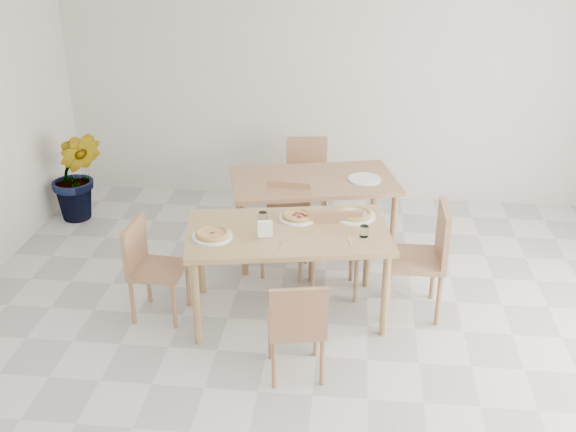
# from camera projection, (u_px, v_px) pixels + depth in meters

# --- Properties ---
(main_table) EXTENTS (1.69, 1.15, 0.75)m
(main_table) POSITION_uv_depth(u_px,v_px,m) (288.00, 239.00, 5.25)
(main_table) COLOR tan
(main_table) RESTS_ON ground
(chair_south) EXTENTS (0.46, 0.46, 0.79)m
(chair_south) POSITION_uv_depth(u_px,v_px,m) (297.00, 323.00, 4.58)
(chair_south) COLOR #A37751
(chair_south) RESTS_ON ground
(chair_north) EXTENTS (0.43, 0.43, 0.81)m
(chair_north) POSITION_uv_depth(u_px,v_px,m) (286.00, 221.00, 6.04)
(chair_north) COLOR #A37751
(chair_north) RESTS_ON ground
(chair_west) EXTENTS (0.43, 0.43, 0.82)m
(chair_west) POSITION_uv_depth(u_px,v_px,m) (149.00, 262.00, 5.33)
(chair_west) COLOR #A37751
(chair_west) RESTS_ON ground
(chair_east) EXTENTS (0.47, 0.47, 0.93)m
(chair_east) POSITION_uv_depth(u_px,v_px,m) (426.00, 252.00, 5.34)
(chair_east) COLOR #A37751
(chair_east) RESTS_ON ground
(plate_margherita) EXTENTS (0.31, 0.31, 0.02)m
(plate_margherita) POSITION_uv_depth(u_px,v_px,m) (212.00, 236.00, 5.10)
(plate_margherita) COLOR white
(plate_margherita) RESTS_ON main_table
(plate_mushroom) EXTENTS (0.34, 0.34, 0.02)m
(plate_mushroom) POSITION_uv_depth(u_px,v_px,m) (354.00, 216.00, 5.44)
(plate_mushroom) COLOR white
(plate_mushroom) RESTS_ON main_table
(plate_pepperoni) EXTENTS (0.30, 0.30, 0.02)m
(plate_pepperoni) POSITION_uv_depth(u_px,v_px,m) (297.00, 218.00, 5.40)
(plate_pepperoni) COLOR white
(plate_pepperoni) RESTS_ON main_table
(pizza_margherita) EXTENTS (0.28, 0.28, 0.03)m
(pizza_margherita) POSITION_uv_depth(u_px,v_px,m) (212.00, 234.00, 5.10)
(pizza_margherita) COLOR #D6B464
(pizza_margherita) RESTS_ON plate_margherita
(pizza_mushroom) EXTENTS (0.36, 0.36, 0.03)m
(pizza_mushroom) POSITION_uv_depth(u_px,v_px,m) (355.00, 214.00, 5.43)
(pizza_mushroom) COLOR #D6B464
(pizza_mushroom) RESTS_ON plate_mushroom
(pizza_pepperoni) EXTENTS (0.30, 0.30, 0.03)m
(pizza_pepperoni) POSITION_uv_depth(u_px,v_px,m) (297.00, 215.00, 5.40)
(pizza_pepperoni) COLOR #D6B464
(pizza_pepperoni) RESTS_ON plate_pepperoni
(tumbler_a) EXTENTS (0.07, 0.07, 0.09)m
(tumbler_a) POSITION_uv_depth(u_px,v_px,m) (263.00, 218.00, 5.32)
(tumbler_a) COLOR white
(tumbler_a) RESTS_ON main_table
(tumbler_b) EXTENTS (0.07, 0.07, 0.09)m
(tumbler_b) POSITION_uv_depth(u_px,v_px,m) (364.00, 231.00, 5.10)
(tumbler_b) COLOR white
(tumbler_b) RESTS_ON main_table
(napkin_holder) EXTENTS (0.13, 0.09, 0.13)m
(napkin_holder) POSITION_uv_depth(u_px,v_px,m) (265.00, 230.00, 5.08)
(napkin_holder) COLOR silver
(napkin_holder) RESTS_ON main_table
(fork_a) EXTENTS (0.04, 0.18, 0.01)m
(fork_a) POSITION_uv_depth(u_px,v_px,m) (282.00, 245.00, 4.99)
(fork_a) COLOR silver
(fork_a) RESTS_ON main_table
(fork_b) EXTENTS (0.04, 0.17, 0.01)m
(fork_b) POSITION_uv_depth(u_px,v_px,m) (350.00, 242.00, 5.03)
(fork_b) COLOR silver
(fork_b) RESTS_ON main_table
(second_table) EXTENTS (1.66, 1.18, 0.75)m
(second_table) POSITION_uv_depth(u_px,v_px,m) (314.00, 187.00, 6.23)
(second_table) COLOR #A37751
(second_table) RESTS_ON ground
(chair_back_s) EXTENTS (0.47, 0.47, 0.85)m
(chair_back_s) POSITION_uv_depth(u_px,v_px,m) (334.00, 245.00, 5.57)
(chair_back_s) COLOR #A37751
(chair_back_s) RESTS_ON ground
(chair_back_n) EXTENTS (0.48, 0.48, 0.86)m
(chair_back_n) POSITION_uv_depth(u_px,v_px,m) (307.00, 174.00, 7.02)
(chair_back_n) COLOR #A37751
(chair_back_n) RESTS_ON ground
(plate_empty) EXTENTS (0.30, 0.30, 0.02)m
(plate_empty) POSITION_uv_depth(u_px,v_px,m) (364.00, 179.00, 6.17)
(plate_empty) COLOR white
(plate_empty) RESTS_ON second_table
(potted_plant) EXTENTS (0.61, 0.53, 0.98)m
(potted_plant) POSITION_uv_depth(u_px,v_px,m) (77.00, 176.00, 7.00)
(potted_plant) COLOR #255A1B
(potted_plant) RESTS_ON ground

